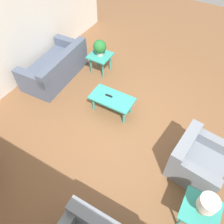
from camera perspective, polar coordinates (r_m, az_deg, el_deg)
name	(u,v)px	position (r m, az deg, el deg)	size (l,w,h in m)	color
ground_plane	(126,128)	(4.70, 3.66, -4.19)	(14.00, 14.00, 0.00)	brown
wall_right	(1,33)	(5.47, -26.91, 18.02)	(0.12, 7.20, 2.70)	silver
sofa	(56,68)	(5.84, -14.46, 11.19)	(1.00, 1.81, 0.77)	#4C566B
armchair	(196,160)	(4.22, 21.15, -11.70)	(0.94, 0.99, 0.75)	slate
coffee_table	(112,100)	(4.72, -0.01, 3.27)	(0.95, 0.50, 0.43)	teal
side_table_plant	(100,58)	(5.76, -3.08, 14.01)	(0.54, 0.54, 0.51)	teal
side_table_lamp	(200,212)	(3.71, 21.93, -23.03)	(0.54, 0.54, 0.51)	teal
potted_plant	(100,47)	(5.59, -3.22, 16.59)	(0.33, 0.33, 0.41)	#B2ADA3
table_lamp	(207,204)	(3.41, 23.64, -21.25)	(0.27, 0.27, 0.40)	#997F4C
remote_control	(109,96)	(4.71, -0.82, 4.29)	(0.16, 0.05, 0.02)	black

